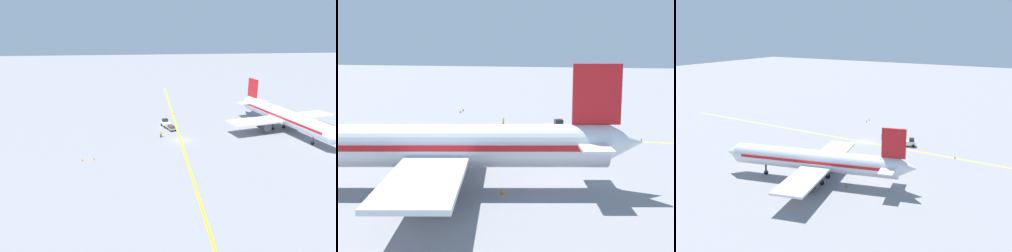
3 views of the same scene
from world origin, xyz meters
The scene contains 10 objects.
ground_plane centered at (0.00, 0.00, 0.00)m, with size 400.00×400.00×0.00m, color gray.
apron_yellow_centreline centered at (0.00, 0.00, 0.00)m, with size 0.40×120.00×0.01m, color yellow.
airplane_at_gate centered at (-25.56, -3.92, 3.71)m, with size 28.44×35.17×10.60m.
baggage_tug_white centered at (2.30, -10.42, 0.90)m, with size 2.51×3.32×2.11m.
baggage_cart_trailing centered at (1.23, -7.30, 0.76)m, with size 2.17×2.91×1.24m.
ground_crew_worker centered at (4.25, -2.50, 0.91)m, with size 0.55×0.34×1.68m.
traffic_cone_near_nose centered at (-1.07, -21.75, 0.28)m, with size 0.32×0.32×0.55m, color orange.
traffic_cone_mid_apron centered at (-25.48, -9.86, 0.28)m, with size 0.32×0.32×0.55m, color orange.
traffic_cone_by_wingtip centered at (20.39, 9.24, 0.28)m, with size 0.32×0.32×0.55m, color orange.
traffic_cone_far_edge centered at (18.20, 9.01, 0.28)m, with size 0.32×0.32×0.55m, color orange.
Camera 1 is at (10.35, 68.16, 25.47)m, focal length 35.00 mm.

